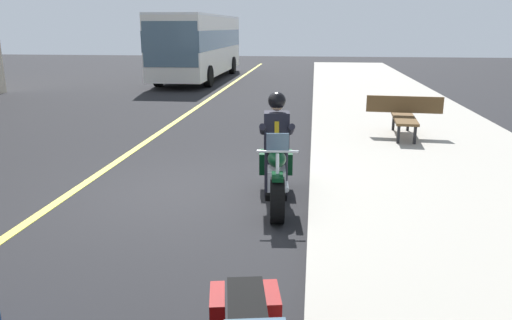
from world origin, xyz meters
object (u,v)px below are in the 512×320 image
at_px(rider_main, 277,136).
at_px(bench_sidewalk, 404,113).
at_px(bus_far, 200,43).
at_px(motorcycle_main, 276,175).

xyz_separation_m(rider_main, bench_sidewalk, (-4.40, 2.75, -0.32)).
bearing_deg(bench_sidewalk, bus_far, -149.60).
relative_size(bus_far, bench_sidewalk, 6.03).
distance_m(motorcycle_main, rider_main, 0.61).
relative_size(motorcycle_main, rider_main, 1.28).
relative_size(rider_main, bench_sidewalk, 0.95).
bearing_deg(bench_sidewalk, motorcycle_main, -30.73).
bearing_deg(rider_main, motorcycle_main, 6.17).
distance_m(motorcycle_main, bus_far, 19.51).
bearing_deg(bus_far, motorcycle_main, 16.49).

